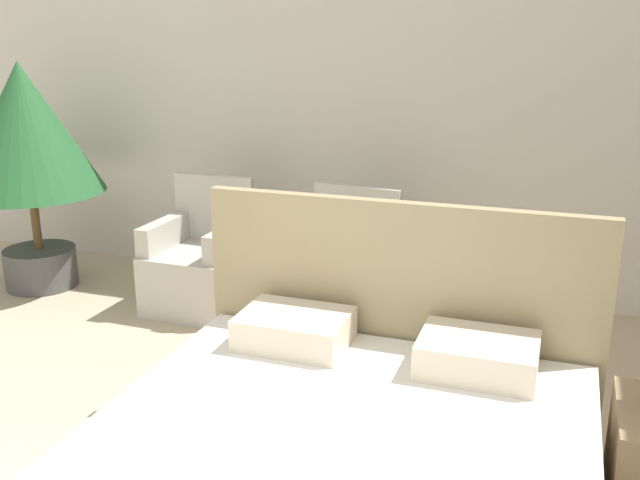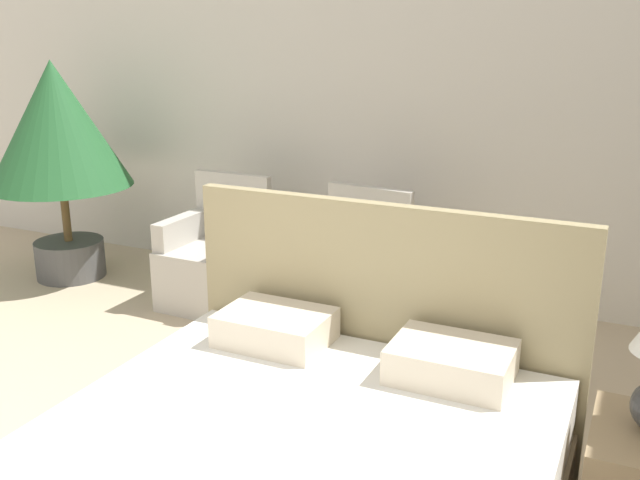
% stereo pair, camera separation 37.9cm
% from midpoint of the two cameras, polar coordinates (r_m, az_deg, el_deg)
% --- Properties ---
extents(wall_back, '(10.00, 0.06, 2.90)m').
position_cam_midpoint_polar(wall_back, '(4.97, 1.72, 12.37)').
color(wall_back, silver).
rests_on(wall_back, ground_plane).
extents(armchair_near_window_left, '(0.59, 0.61, 0.86)m').
position_cam_midpoint_polar(armchair_near_window_left, '(4.85, -11.83, -2.29)').
color(armchair_near_window_left, '#B7B2A8').
rests_on(armchair_near_window_left, ground_plane).
extents(armchair_near_window_right, '(0.65, 0.67, 0.86)m').
position_cam_midpoint_polar(armchair_near_window_right, '(4.44, -0.80, -3.71)').
color(armchair_near_window_right, '#B7B2A8').
rests_on(armchair_near_window_right, ground_plane).
extents(potted_palm, '(1.02, 1.02, 1.61)m').
position_cam_midpoint_polar(potted_palm, '(5.44, -24.36, 7.39)').
color(potted_palm, '#4C4C4C').
rests_on(potted_palm, ground_plane).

